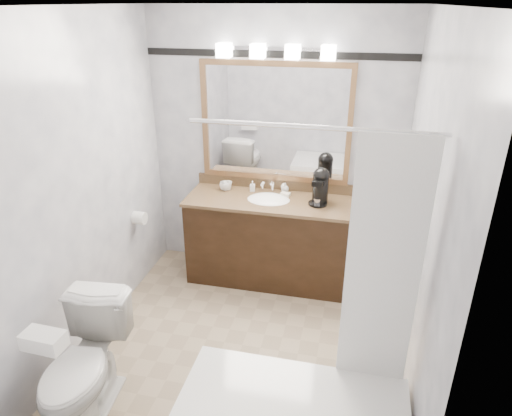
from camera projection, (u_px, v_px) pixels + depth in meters
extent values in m
cube|color=#9D886A|center=(242.00, 345.00, 3.67)|extent=(2.40, 2.60, 0.01)
cube|color=white|center=(237.00, 4.00, 2.62)|extent=(2.40, 2.60, 0.01)
cube|color=silver|center=(275.00, 149.00, 4.30)|extent=(2.40, 0.01, 2.50)
cube|color=silver|center=(164.00, 321.00, 1.99)|extent=(2.40, 0.01, 2.50)
cube|color=silver|center=(83.00, 189.00, 3.39)|extent=(0.01, 2.60, 2.50)
cube|color=silver|center=(423.00, 220.00, 2.90)|extent=(0.01, 2.60, 2.50)
cube|color=black|center=(268.00, 241.00, 4.40)|extent=(1.50, 0.55, 0.82)
cube|color=olive|center=(268.00, 201.00, 4.22)|extent=(1.53, 0.58, 0.03)
cube|color=olive|center=(274.00, 184.00, 4.43)|extent=(1.53, 0.03, 0.10)
ellipsoid|color=white|center=(268.00, 202.00, 4.22)|extent=(0.44, 0.34, 0.14)
cube|color=olive|center=(276.00, 63.00, 3.96)|extent=(1.40, 0.04, 0.05)
cube|color=olive|center=(274.00, 177.00, 4.40)|extent=(1.40, 0.04, 0.05)
cube|color=olive|center=(205.00, 119.00, 4.31)|extent=(0.05, 0.04, 1.00)
cube|color=olive|center=(350.00, 127.00, 4.04)|extent=(0.05, 0.04, 1.00)
cube|color=white|center=(275.00, 123.00, 4.18)|extent=(1.30, 0.01, 1.00)
cube|color=silver|center=(276.00, 48.00, 3.90)|extent=(0.90, 0.05, 0.03)
cube|color=white|center=(224.00, 50.00, 3.95)|extent=(0.12, 0.12, 0.12)
cube|color=white|center=(258.00, 51.00, 3.89)|extent=(0.12, 0.12, 0.12)
cube|color=white|center=(293.00, 52.00, 3.83)|extent=(0.12, 0.12, 0.12)
cube|color=white|center=(328.00, 53.00, 3.77)|extent=(0.12, 0.12, 0.12)
cube|color=black|center=(277.00, 54.00, 3.94)|extent=(2.40, 0.01, 0.06)
cylinder|color=silver|center=(313.00, 127.00, 2.27)|extent=(1.30, 0.02, 0.02)
cube|color=white|center=(382.00, 271.00, 2.50)|extent=(0.40, 0.04, 1.55)
cylinder|color=white|center=(140.00, 218.00, 4.20)|extent=(0.11, 0.12, 0.12)
imported|color=white|center=(83.00, 367.00, 2.91)|extent=(0.51, 0.81, 0.78)
cube|color=white|center=(44.00, 340.00, 2.49)|extent=(0.24, 0.14, 0.09)
cylinder|color=black|center=(318.00, 204.00, 4.10)|extent=(0.17, 0.17, 0.02)
cylinder|color=black|center=(320.00, 189.00, 4.10)|extent=(0.14, 0.14, 0.25)
sphere|color=black|center=(321.00, 176.00, 4.04)|extent=(0.15, 0.15, 0.15)
cube|color=black|center=(318.00, 183.00, 4.00)|extent=(0.11, 0.11, 0.05)
cylinder|color=silver|center=(317.00, 201.00, 4.07)|extent=(0.06, 0.06, 0.06)
imported|color=white|center=(225.00, 186.00, 4.40)|extent=(0.12, 0.12, 0.08)
imported|color=white|center=(228.00, 186.00, 4.41)|extent=(0.09, 0.09, 0.08)
imported|color=white|center=(252.00, 186.00, 4.38)|extent=(0.05, 0.05, 0.10)
imported|color=white|center=(285.00, 188.00, 4.35)|extent=(0.09, 0.09, 0.09)
cube|color=beige|center=(285.00, 194.00, 4.28)|extent=(0.10, 0.08, 0.03)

